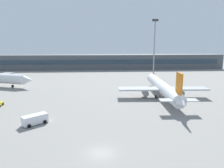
{
  "coord_description": "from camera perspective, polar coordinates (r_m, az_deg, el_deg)",
  "views": [
    {
      "loc": [
        -0.13,
        -30.7,
        17.41
      ],
      "look_at": [
        4.16,
        40.0,
        3.0
      ],
      "focal_mm": 34.01,
      "sensor_mm": 36.0,
      "label": 1
    }
  ],
  "objects": [
    {
      "name": "service_van_white",
      "position": [
        48.42,
        -20.04,
        -8.9
      ],
      "size": [
        5.29,
        4.85,
        2.08
      ],
      "color": "white",
      "rests_on": "ground_plane"
    },
    {
      "name": "airplane_near",
      "position": [
        69.15,
        13.3,
        -0.82
      ],
      "size": [
        27.98,
        40.17,
        9.93
      ],
      "color": "white",
      "rests_on": "ground_plane"
    },
    {
      "name": "floodlight_tower_west",
      "position": [
        119.05,
        11.34,
        10.83
      ],
      "size": [
        3.2,
        0.8,
        28.83
      ],
      "color": "gray",
      "rests_on": "ground_plane"
    },
    {
      "name": "terminal_building",
      "position": [
        135.04,
        -3.42,
        5.99
      ],
      "size": [
        155.15,
        12.13,
        9.0
      ],
      "color": "#4C5156",
      "rests_on": "ground_plane"
    },
    {
      "name": "ground_plane",
      "position": [
        72.81,
        -3.27,
        -2.35
      ],
      "size": [
        400.0,
        400.0,
        0.0
      ],
      "primitive_type": "plane",
      "color": "gray"
    }
  ]
}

